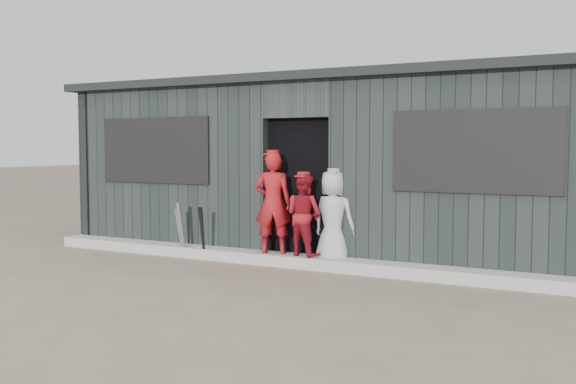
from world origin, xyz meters
The scene contains 9 objects.
ground centered at (0.00, 0.00, 0.00)m, with size 80.00×80.00×0.00m, color #70604D.
curb centered at (0.00, 1.82, 0.07)m, with size 8.00×0.36×0.15m, color #A4A49F.
bat_left centered at (-1.73, 1.71, 0.36)m, with size 0.07×0.07×0.72m, color gray.
bat_mid centered at (-1.66, 1.65, 0.41)m, with size 0.07×0.07×0.81m, color gray.
bat_right centered at (-1.26, 1.61, 0.38)m, with size 0.07×0.07×0.78m, color black.
player_red_left centered at (-0.25, 1.83, 0.84)m, with size 0.51×0.33×1.39m, color maroon.
player_red_right centered at (0.20, 1.86, 0.70)m, with size 0.53×0.42×1.10m, color maroon.
player_grey_back centered at (0.58, 2.01, 0.65)m, with size 0.63×0.41×1.30m, color #ACACAC.
dugout centered at (0.00, 3.50, 1.29)m, with size 8.30×3.30×2.62m.
Camera 1 is at (3.96, -5.78, 1.60)m, focal length 40.00 mm.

